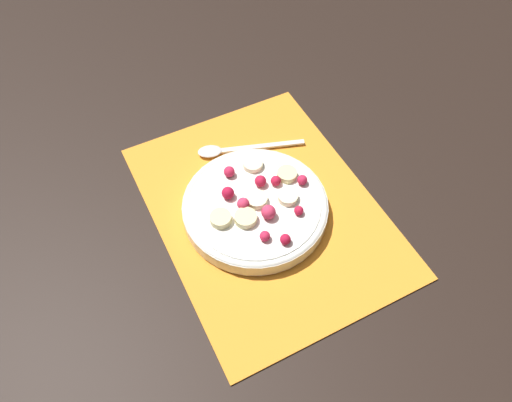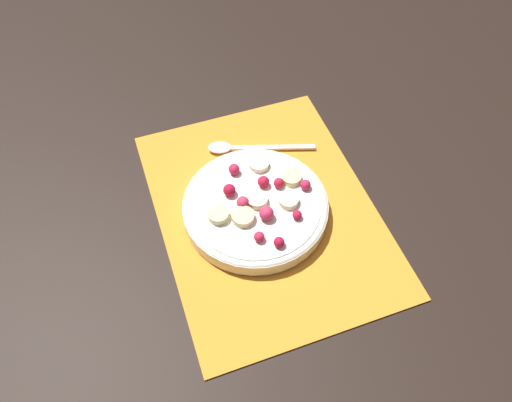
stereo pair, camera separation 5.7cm
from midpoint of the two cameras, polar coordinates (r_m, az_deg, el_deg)
ground_plane at (r=0.79m, az=-1.01°, el=-1.15°), size 3.00×3.00×0.00m
placemat at (r=0.79m, az=-1.01°, el=-1.03°), size 0.44×0.33×0.01m
fruit_bowl at (r=0.77m, az=-2.11°, el=-0.83°), size 0.22×0.22×0.05m
spoon at (r=0.86m, az=-4.96°, el=5.80°), size 0.08×0.18×0.01m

